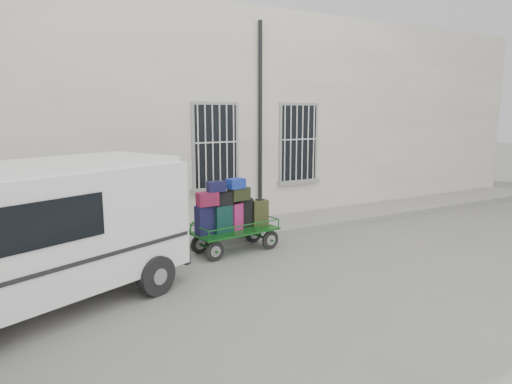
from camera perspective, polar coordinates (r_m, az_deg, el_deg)
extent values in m
plane|color=slate|center=(10.39, 4.07, -7.79)|extent=(80.00, 80.00, 0.00)
cube|color=beige|center=(14.78, -7.80, 9.27)|extent=(24.00, 5.00, 6.00)
cylinder|color=black|center=(12.88, 0.53, 8.37)|extent=(0.11, 0.11, 5.60)
cube|color=black|center=(12.34, -5.07, 5.70)|extent=(1.20, 0.08, 2.20)
cube|color=gray|center=(12.46, -4.95, 0.37)|extent=(1.45, 0.22, 0.12)
cube|color=black|center=(13.68, 5.33, 6.12)|extent=(1.20, 0.08, 2.20)
cube|color=gray|center=(13.79, 5.30, 1.30)|extent=(1.45, 0.22, 0.12)
cube|color=gray|center=(12.18, -1.67, -4.71)|extent=(24.00, 1.70, 0.15)
cylinder|color=black|center=(9.89, -5.15, -7.39)|extent=(0.44, 0.10, 0.44)
cylinder|color=gray|center=(9.89, -5.15, -7.39)|extent=(0.25, 0.11, 0.24)
cylinder|color=black|center=(10.45, -7.05, -6.47)|extent=(0.44, 0.10, 0.44)
cylinder|color=gray|center=(10.45, -7.05, -6.47)|extent=(0.25, 0.11, 0.24)
cylinder|color=black|center=(10.70, 1.80, -6.01)|extent=(0.44, 0.10, 0.44)
cylinder|color=gray|center=(10.70, 1.80, -6.01)|extent=(0.25, 0.11, 0.24)
cylinder|color=black|center=(11.21, -0.30, -5.24)|extent=(0.44, 0.10, 0.44)
cylinder|color=gray|center=(11.21, -0.30, -5.24)|extent=(0.25, 0.11, 0.24)
cube|color=#125218|center=(10.47, -2.58, -4.86)|extent=(2.02, 1.09, 0.04)
cylinder|color=#125218|center=(9.86, -8.40, -5.12)|extent=(0.26, 0.06, 0.49)
cube|color=#111333|center=(10.08, -6.43, -3.49)|extent=(0.44, 0.30, 0.64)
cube|color=black|center=(10.01, -6.46, -1.63)|extent=(0.17, 0.13, 0.03)
cube|color=#0D2C2F|center=(10.23, -4.18, -3.38)|extent=(0.44, 0.26, 0.60)
cube|color=black|center=(10.16, -4.20, -1.66)|extent=(0.18, 0.12, 0.03)
cube|color=#A01D53|center=(10.42, -2.48, -3.09)|extent=(0.34, 0.27, 0.61)
cube|color=black|center=(10.35, -2.49, -1.38)|extent=(0.13, 0.10, 0.03)
cube|color=black|center=(10.67, -1.47, -2.57)|extent=(0.36, 0.22, 0.68)
cube|color=black|center=(10.60, -1.48, -0.71)|extent=(0.15, 0.11, 0.03)
cube|color=#35361B|center=(10.84, 0.45, -2.58)|extent=(0.40, 0.28, 0.60)
cube|color=black|center=(10.77, 0.45, -0.95)|extent=(0.16, 0.14, 0.03)
cube|color=maroon|center=(9.97, -6.09, -0.87)|extent=(0.46, 0.26, 0.30)
cube|color=black|center=(10.20, -4.12, -0.83)|extent=(0.43, 0.27, 0.30)
cube|color=black|center=(10.37, -2.15, -0.23)|extent=(0.53, 0.36, 0.29)
cube|color=#111333|center=(10.00, -5.01, 0.69)|extent=(0.40, 0.25, 0.22)
cube|color=#164699|center=(10.24, -2.55, 1.07)|extent=(0.41, 0.32, 0.22)
cube|color=silver|center=(7.99, -25.64, -4.23)|extent=(5.03, 3.61, 1.89)
cube|color=silver|center=(7.82, -26.19, 2.79)|extent=(4.77, 3.39, 0.10)
cube|color=black|center=(6.77, -26.77, -4.01)|extent=(2.15, 0.93, 0.65)
cube|color=black|center=(9.16, -12.77, 0.25)|extent=(0.60, 1.37, 0.58)
cube|color=black|center=(9.43, -12.53, -7.01)|extent=(0.84, 1.83, 0.23)
cube|color=white|center=(9.38, -12.39, -5.55)|extent=(0.20, 0.42, 0.13)
cylinder|color=black|center=(8.27, -12.42, -10.13)|extent=(0.75, 0.49, 0.71)
cylinder|color=black|center=(9.77, -19.75, -7.34)|extent=(0.75, 0.49, 0.71)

